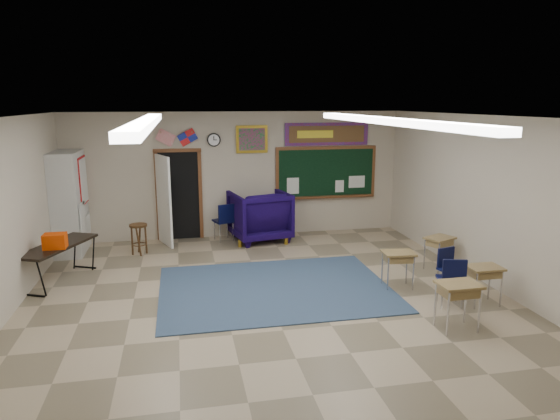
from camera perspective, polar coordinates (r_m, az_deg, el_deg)
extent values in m
plane|color=tan|center=(8.14, -0.88, -11.10)|extent=(9.00, 9.00, 0.00)
cube|color=#B8AC95|center=(12.05, -4.86, 4.01)|extent=(8.00, 0.04, 3.00)
cube|color=#B8AC95|center=(3.60, 12.95, -16.89)|extent=(8.00, 0.04, 3.00)
cube|color=#B8AC95|center=(9.26, 24.22, 0.42)|extent=(0.04, 9.00, 3.00)
cube|color=silver|center=(7.47, -0.96, 10.51)|extent=(8.00, 9.00, 0.04)
cube|color=#2E3F58|center=(8.90, -0.56, -8.93)|extent=(4.00, 3.00, 0.02)
cube|color=black|center=(12.03, -11.45, 1.62)|extent=(0.95, 0.04, 2.10)
cube|color=silver|center=(11.61, -13.14, 1.06)|extent=(0.35, 0.86, 2.05)
cube|color=brown|center=(12.46, 5.29, 4.28)|extent=(2.55, 0.05, 1.30)
cube|color=black|center=(12.45, 5.30, 4.27)|extent=(2.40, 0.03, 1.15)
cube|color=brown|center=(12.50, 5.31, 1.52)|extent=(2.40, 0.12, 0.04)
cube|color=#A50E1F|center=(12.36, 5.37, 8.64)|extent=(2.10, 0.04, 0.55)
cube|color=brown|center=(12.35, 5.39, 8.64)|extent=(1.90, 0.03, 0.40)
cube|color=olive|center=(11.97, -3.23, 8.08)|extent=(0.75, 0.05, 0.65)
cube|color=#A51466|center=(11.95, -3.22, 8.07)|extent=(0.62, 0.03, 0.52)
cylinder|color=black|center=(11.87, -7.58, 7.95)|extent=(0.32, 0.05, 0.32)
cylinder|color=white|center=(11.86, -7.57, 7.95)|extent=(0.26, 0.02, 0.26)
cube|color=#B9BAB5|center=(11.64, -22.94, 0.77)|extent=(0.55, 1.25, 2.20)
imported|color=black|center=(11.79, -2.34, -0.64)|extent=(1.48, 1.51, 1.18)
cube|color=olive|center=(9.01, 13.40, -4.81)|extent=(0.58, 0.45, 0.04)
cube|color=brown|center=(9.03, 13.37, -5.36)|extent=(0.50, 0.39, 0.11)
cube|color=olive|center=(10.19, 17.80, -3.07)|extent=(0.66, 0.60, 0.04)
cube|color=brown|center=(10.22, 17.77, -3.56)|extent=(0.57, 0.51, 0.11)
cube|color=olive|center=(7.61, 19.78, -8.02)|extent=(0.59, 0.44, 0.04)
cube|color=brown|center=(7.65, 19.73, -8.71)|extent=(0.51, 0.38, 0.12)
cube|color=olive|center=(8.69, 22.34, -6.10)|extent=(0.54, 0.41, 0.04)
cube|color=brown|center=(8.72, 22.30, -6.66)|extent=(0.47, 0.34, 0.11)
cube|color=black|center=(9.90, -24.06, -3.76)|extent=(1.21, 1.77, 0.05)
cube|color=#D44F03|center=(9.64, -24.33, -3.25)|extent=(0.37, 0.28, 0.26)
cylinder|color=#492C16|center=(11.07, -15.91, -1.70)|extent=(0.38, 0.38, 0.04)
torus|color=#492C16|center=(11.18, -15.78, -3.79)|extent=(0.31, 0.31, 0.02)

